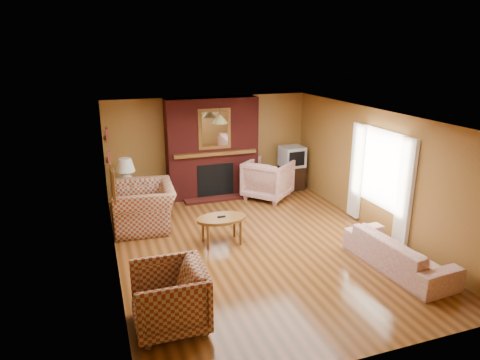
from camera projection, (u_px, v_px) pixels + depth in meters
name	position (u px, v px, depth m)	size (l,w,h in m)	color
floor	(256.00, 245.00, 7.97)	(6.50, 6.50, 0.00)	#48290F
ceiling	(258.00, 116.00, 7.26)	(6.50, 6.50, 0.00)	white
wall_back	(209.00, 145.00, 10.55)	(6.50, 6.50, 0.00)	olive
wall_front	(365.00, 269.00, 4.68)	(6.50, 6.50, 0.00)	olive
wall_left	(112.00, 199.00, 6.83)	(6.50, 6.50, 0.00)	olive
wall_right	(376.00, 171.00, 8.39)	(6.50, 6.50, 0.00)	olive
fireplace	(212.00, 149.00, 10.31)	(2.20, 0.82, 2.40)	#4A1310
window_right	(380.00, 177.00, 8.22)	(0.10, 1.85, 2.00)	beige
bookshelf	(107.00, 146.00, 8.43)	(0.09, 0.55, 0.71)	brown
botanical_print	(113.00, 184.00, 6.47)	(0.05, 0.40, 0.50)	brown
pendant_light	(220.00, 119.00, 9.45)	(0.36, 0.36, 0.48)	black
plaid_loveseat	(144.00, 206.00, 8.65)	(1.36, 1.19, 0.88)	maroon
plaid_armchair	(169.00, 298.00, 5.53)	(0.92, 0.95, 0.86)	maroon
floral_sofa	(399.00, 253.00, 7.05)	(1.96, 0.76, 0.57)	beige
floral_armchair	(268.00, 179.00, 10.34)	(1.00, 1.02, 0.93)	beige
coffee_table	(222.00, 220.00, 7.91)	(0.94, 0.58, 0.54)	brown
side_table	(128.00, 201.00, 9.44)	(0.42, 0.42, 0.56)	brown
table_lamp	(126.00, 172.00, 9.24)	(0.41, 0.41, 0.68)	white
tv_stand	(291.00, 177.00, 11.05)	(0.56, 0.50, 0.61)	black
crt_tv	(292.00, 156.00, 10.88)	(0.58, 0.58, 0.51)	#AAACB2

